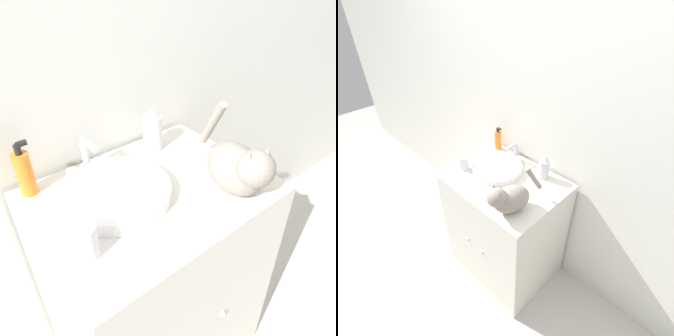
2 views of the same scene
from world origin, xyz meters
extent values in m
cube|color=silver|center=(0.00, 0.61, 1.25)|extent=(6.00, 0.05, 2.50)
cube|color=silver|center=(0.00, 0.28, 0.45)|extent=(0.74, 0.57, 0.90)
sphere|color=silver|center=(0.07, 0.00, 0.49)|extent=(0.02, 0.02, 0.02)
cylinder|color=white|center=(-0.11, 0.32, 0.92)|extent=(0.33, 0.33, 0.04)
cylinder|color=silver|center=(-0.11, 0.50, 0.96)|extent=(0.02, 0.02, 0.13)
cylinder|color=silver|center=(-0.11, 0.46, 1.03)|extent=(0.02, 0.08, 0.02)
cylinder|color=white|center=(-0.16, 0.50, 0.92)|extent=(0.03, 0.03, 0.03)
cylinder|color=white|center=(-0.05, 0.50, 0.92)|extent=(0.03, 0.03, 0.03)
ellipsoid|color=gray|center=(0.20, 0.13, 0.97)|extent=(0.20, 0.25, 0.15)
sphere|color=gray|center=(0.18, 0.04, 1.03)|extent=(0.13, 0.13, 0.11)
cone|color=gray|center=(0.15, 0.05, 1.07)|extent=(0.04, 0.04, 0.04)
cone|color=gray|center=(0.21, 0.03, 1.07)|extent=(0.04, 0.04, 0.04)
cylinder|color=gray|center=(0.24, 0.27, 1.06)|extent=(0.06, 0.13, 0.19)
cylinder|color=orange|center=(-0.30, 0.52, 0.97)|extent=(0.05, 0.05, 0.14)
cylinder|color=black|center=(-0.30, 0.52, 1.06)|extent=(0.02, 0.02, 0.03)
cylinder|color=black|center=(-0.29, 0.52, 1.07)|extent=(0.03, 0.02, 0.02)
cylinder|color=silver|center=(0.15, 0.48, 0.97)|extent=(0.07, 0.07, 0.13)
cone|color=white|center=(0.15, 0.48, 1.05)|extent=(0.06, 0.06, 0.04)
cylinder|color=white|center=(-0.28, 0.18, 0.95)|extent=(0.06, 0.06, 0.10)
camera|label=1|loc=(-0.48, -0.37, 1.55)|focal=35.00mm
camera|label=2|loc=(0.92, -0.64, 1.98)|focal=28.00mm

